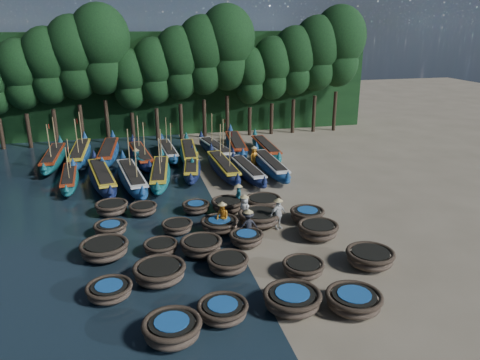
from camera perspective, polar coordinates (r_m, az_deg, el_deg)
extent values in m
plane|color=gray|center=(27.59, -2.15, -4.60)|extent=(120.00, 120.00, 0.00)
cube|color=black|center=(48.95, -7.99, 11.62)|extent=(40.00, 3.00, 10.00)
ellipsoid|color=brown|center=(17.81, -8.26, -17.85)|extent=(2.21, 2.21, 0.74)
torus|color=#392D21|center=(17.61, -8.31, -16.94)|extent=(2.20, 2.20, 0.22)
cylinder|color=black|center=(17.58, -8.32, -16.82)|extent=(1.65, 1.65, 0.07)
cylinder|color=#1A4F94|center=(17.55, -8.33, -16.71)|extent=(1.27, 1.27, 0.04)
ellipsoid|color=brown|center=(18.75, -2.11, -15.80)|extent=(2.07, 2.07, 0.61)
torus|color=#392D21|center=(18.59, -2.13, -15.07)|extent=(2.01, 2.01, 0.18)
cylinder|color=black|center=(18.57, -2.13, -14.98)|extent=(1.53, 1.53, 0.06)
cylinder|color=#1A4F94|center=(18.55, -2.13, -14.89)|extent=(1.18, 1.18, 0.04)
ellipsoid|color=brown|center=(19.33, 6.37, -14.57)|extent=(2.65, 2.65, 0.71)
torus|color=#392D21|center=(19.15, 6.40, -13.74)|extent=(2.37, 2.37, 0.21)
cylinder|color=black|center=(19.13, 6.41, -13.63)|extent=(1.80, 1.80, 0.06)
cylinder|color=#1A4F94|center=(19.10, 6.41, -13.52)|extent=(1.39, 1.39, 0.04)
ellipsoid|color=brown|center=(19.73, 13.68, -14.34)|extent=(2.48, 2.48, 0.67)
torus|color=#392D21|center=(19.56, 13.76, -13.57)|extent=(2.30, 2.30, 0.20)
cylinder|color=black|center=(19.54, 13.77, -13.47)|extent=(1.76, 1.76, 0.06)
cylinder|color=#1A4F94|center=(19.52, 13.78, -13.37)|extent=(1.35, 1.35, 0.04)
ellipsoid|color=brown|center=(20.67, -15.62, -13.04)|extent=(2.31, 2.31, 0.56)
torus|color=#392D21|center=(20.54, -15.69, -12.41)|extent=(1.94, 1.94, 0.17)
cylinder|color=black|center=(20.52, -15.69, -12.33)|extent=(1.48, 1.48, 0.05)
cylinder|color=#1A4F94|center=(20.50, -15.70, -12.25)|extent=(1.14, 1.14, 0.03)
ellipsoid|color=brown|center=(21.31, -9.77, -11.27)|extent=(2.27, 2.27, 0.74)
torus|color=#392D21|center=(21.14, -9.82, -10.46)|extent=(2.36, 2.36, 0.22)
cylinder|color=black|center=(21.12, -9.82, -10.35)|extent=(1.79, 1.79, 0.07)
ellipsoid|color=brown|center=(21.87, -1.48, -10.28)|extent=(2.00, 2.00, 0.64)
torus|color=#392D21|center=(21.73, -1.49, -9.59)|extent=(1.94, 1.94, 0.19)
cylinder|color=black|center=(21.71, -1.49, -9.50)|extent=(1.47, 1.47, 0.06)
ellipsoid|color=brown|center=(21.76, 7.71, -10.72)|extent=(2.34, 2.34, 0.58)
torus|color=#392D21|center=(21.63, 7.74, -10.09)|extent=(1.93, 1.93, 0.18)
cylinder|color=black|center=(21.61, 7.74, -10.01)|extent=(1.47, 1.47, 0.05)
ellipsoid|color=brown|center=(23.06, 15.55, -9.30)|extent=(2.73, 2.73, 0.71)
torus|color=#392D21|center=(22.91, 15.62, -8.56)|extent=(2.29, 2.29, 0.22)
cylinder|color=black|center=(22.89, 15.63, -8.46)|extent=(1.74, 1.74, 0.06)
ellipsoid|color=brown|center=(23.88, -16.19, -8.32)|extent=(2.39, 2.39, 0.73)
torus|color=#392D21|center=(23.73, -16.26, -7.58)|extent=(2.37, 2.37, 0.22)
cylinder|color=black|center=(23.71, -16.27, -7.49)|extent=(1.80, 1.80, 0.07)
ellipsoid|color=brown|center=(23.67, -9.64, -8.26)|extent=(2.08, 2.08, 0.57)
torus|color=#392D21|center=(23.55, -9.67, -7.67)|extent=(1.71, 1.71, 0.17)
cylinder|color=black|center=(23.54, -9.68, -7.60)|extent=(1.29, 1.29, 0.05)
ellipsoid|color=brown|center=(23.33, -4.75, -8.25)|extent=(1.92, 1.92, 0.73)
torus|color=#392D21|center=(23.18, -4.77, -7.50)|extent=(2.09, 2.09, 0.22)
cylinder|color=black|center=(23.16, -4.77, -7.40)|extent=(1.57, 1.57, 0.07)
ellipsoid|color=brown|center=(24.21, 0.78, -7.29)|extent=(1.71, 1.71, 0.61)
torus|color=#392D21|center=(24.09, 0.79, -6.68)|extent=(1.78, 1.78, 0.18)
cylinder|color=black|center=(24.07, 0.79, -6.60)|extent=(1.34, 1.34, 0.06)
cylinder|color=#1A4F94|center=(24.06, 0.79, -6.52)|extent=(1.03, 1.03, 0.04)
ellipsoid|color=brown|center=(25.24, 9.47, -6.24)|extent=(2.35, 2.35, 0.75)
torus|color=#392D21|center=(25.09, 9.51, -5.51)|extent=(2.19, 2.19, 0.23)
cylinder|color=black|center=(25.07, 9.51, -5.42)|extent=(1.64, 1.64, 0.07)
ellipsoid|color=brown|center=(26.23, -15.48, -5.89)|extent=(2.00, 2.00, 0.60)
torus|color=#392D21|center=(26.11, -15.54, -5.33)|extent=(1.80, 1.80, 0.18)
cylinder|color=black|center=(26.10, -15.55, -5.25)|extent=(1.36, 1.36, 0.05)
cylinder|color=#1A4F94|center=(26.08, -15.55, -5.18)|extent=(1.04, 1.04, 0.04)
ellipsoid|color=brown|center=(25.78, -7.66, -5.83)|extent=(1.66, 1.66, 0.56)
torus|color=#392D21|center=(25.67, -7.69, -5.29)|extent=(1.71, 1.71, 0.17)
cylinder|color=black|center=(25.65, -7.69, -5.22)|extent=(1.29, 1.29, 0.05)
ellipsoid|color=brown|center=(25.74, -2.51, -5.62)|extent=(2.49, 2.49, 0.64)
torus|color=#392D21|center=(25.62, -2.52, -5.01)|extent=(2.08, 2.08, 0.19)
cylinder|color=black|center=(25.60, -2.52, -4.93)|extent=(1.58, 1.58, 0.06)
cylinder|color=#1A4F94|center=(25.58, -2.52, -4.85)|extent=(1.22, 1.22, 0.04)
ellipsoid|color=brown|center=(26.44, 2.37, -4.80)|extent=(2.93, 2.93, 0.75)
torus|color=#392D21|center=(26.30, 2.38, -4.10)|extent=(2.41, 2.41, 0.23)
cylinder|color=black|center=(26.28, 2.38, -4.01)|extent=(1.83, 1.83, 0.07)
ellipsoid|color=brown|center=(27.15, 8.18, -4.41)|extent=(2.41, 2.41, 0.68)
torus|color=#392D21|center=(27.02, 8.21, -3.78)|extent=(1.99, 1.99, 0.21)
cylinder|color=black|center=(27.01, 8.22, -3.70)|extent=(1.50, 1.50, 0.06)
cylinder|color=#1A4F94|center=(26.99, 8.22, -3.62)|extent=(1.15, 1.15, 0.04)
ellipsoid|color=brown|center=(28.93, -15.36, -3.45)|extent=(2.24, 2.24, 0.66)
torus|color=#392D21|center=(28.82, -15.42, -2.87)|extent=(1.96, 1.96, 0.20)
cylinder|color=black|center=(28.80, -15.42, -2.80)|extent=(1.47, 1.47, 0.06)
ellipsoid|color=brown|center=(28.42, -11.71, -3.64)|extent=(1.99, 1.99, 0.59)
torus|color=#392D21|center=(28.32, -11.75, -3.12)|extent=(1.69, 1.69, 0.18)
cylinder|color=black|center=(28.30, -11.76, -3.06)|extent=(1.27, 1.27, 0.05)
ellipsoid|color=brown|center=(28.26, -5.39, -3.47)|extent=(1.84, 1.84, 0.57)
torus|color=#392D21|center=(28.16, -5.40, -2.96)|extent=(1.69, 1.69, 0.17)
cylinder|color=black|center=(28.15, -5.41, -2.90)|extent=(1.27, 1.27, 0.05)
cylinder|color=#1A4F94|center=(28.14, -5.41, -2.83)|extent=(0.98, 0.98, 0.03)
ellipsoid|color=brown|center=(28.23, -1.49, -3.25)|extent=(2.32, 2.32, 0.71)
torus|color=#392D21|center=(28.11, -1.50, -2.62)|extent=(2.02, 2.02, 0.22)
cylinder|color=black|center=(28.09, -1.50, -2.54)|extent=(1.51, 1.51, 0.06)
ellipsoid|color=brown|center=(28.75, 2.83, -2.89)|extent=(2.64, 2.64, 0.68)
torus|color=#392D21|center=(28.63, 2.84, -2.30)|extent=(2.24, 2.24, 0.21)
cylinder|color=black|center=(28.62, 2.85, -2.22)|extent=(1.71, 1.71, 0.06)
ellipsoid|color=#105B56|center=(34.96, -20.08, 0.12)|extent=(1.62, 7.14, 0.89)
cone|color=#105B56|center=(38.11, -19.96, 2.53)|extent=(0.39, 0.39, 0.53)
cone|color=#105B56|center=(31.52, -20.46, -0.89)|extent=(0.39, 0.39, 0.44)
cube|color=#992F12|center=(34.85, -20.15, 0.70)|extent=(1.19, 5.53, 0.11)
cube|color=black|center=(34.83, -20.16, 0.81)|extent=(0.92, 4.81, 0.09)
cylinder|color=#997F4C|center=(35.58, -20.12, 2.82)|extent=(0.06, 0.21, 2.48)
cylinder|color=#997F4C|center=(33.28, -20.30, 1.74)|extent=(0.06, 0.21, 2.48)
plane|color=red|center=(32.99, -20.28, 3.56)|extent=(0.00, 0.31, 0.31)
ellipsoid|color=#11153E|center=(34.07, -16.47, 0.21)|extent=(2.94, 8.85, 1.09)
cone|color=#11153E|center=(37.94, -17.40, 3.10)|extent=(0.48, 0.48, 0.65)
cone|color=#11153E|center=(29.86, -15.54, -0.98)|extent=(0.48, 0.48, 0.54)
cube|color=gold|center=(33.94, -16.54, 0.94)|extent=(2.21, 6.85, 0.13)
cube|color=black|center=(33.91, -16.56, 1.08)|extent=(1.78, 5.94, 0.11)
ellipsoid|color=navy|center=(33.45, -13.04, 0.16)|extent=(2.71, 8.85, 1.09)
cone|color=navy|center=(37.28, -14.15, 3.13)|extent=(0.48, 0.48, 0.65)
cone|color=navy|center=(29.26, -11.82, -1.09)|extent=(0.48, 0.48, 0.54)
cube|color=silver|center=(33.31, -13.10, 0.91)|extent=(2.03, 6.85, 0.13)
cube|color=black|center=(33.28, -13.11, 1.05)|extent=(1.62, 5.94, 0.11)
cylinder|color=#997F4C|center=(34.21, -13.42, 3.60)|extent=(0.08, 0.26, 3.05)
cylinder|color=#997F4C|center=(31.40, -12.60, 2.32)|extent=(0.08, 0.26, 3.05)
plane|color=red|center=(31.09, -12.48, 4.70)|extent=(0.00, 0.38, 0.38)
ellipsoid|color=#105B56|center=(34.03, -9.72, 0.65)|extent=(2.44, 8.31, 1.02)
cone|color=#105B56|center=(37.67, -9.55, 3.49)|extent=(0.45, 0.45, 0.61)
cone|color=#105B56|center=(30.06, -10.07, -0.59)|extent=(0.45, 0.45, 0.51)
cube|color=gold|center=(33.90, -9.76, 1.34)|extent=(1.82, 6.43, 0.12)
cube|color=black|center=(33.88, -9.77, 1.47)|extent=(1.45, 5.59, 0.10)
cylinder|color=#997F4C|center=(34.75, -9.62, 3.85)|extent=(0.07, 0.24, 2.87)
cylinder|color=#997F4C|center=(32.08, -9.80, 2.59)|extent=(0.07, 0.24, 2.87)
plane|color=red|center=(31.76, -9.65, 4.77)|extent=(0.00, 0.36, 0.36)
ellipsoid|color=#11153E|center=(35.49, -5.91, 1.51)|extent=(2.53, 7.67, 0.94)
cone|color=#11153E|center=(38.86, -5.86, 3.98)|extent=(0.42, 0.42, 0.57)
cone|color=#11153E|center=(31.81, -6.03, 0.53)|extent=(0.42, 0.42, 0.47)
cube|color=gold|center=(35.37, -5.93, 2.12)|extent=(1.90, 5.93, 0.11)
cube|color=black|center=(35.35, -5.93, 2.24)|extent=(1.53, 5.15, 0.09)
ellipsoid|color=#11153E|center=(35.13, -2.06, 1.50)|extent=(1.81, 8.30, 1.03)
cone|color=#11153E|center=(38.71, -3.53, 4.14)|extent=(0.45, 0.45, 0.62)
cone|color=#11153E|center=(31.24, -0.27, 0.48)|extent=(0.45, 0.45, 0.52)
cube|color=gold|center=(35.00, -2.07, 2.17)|extent=(1.33, 6.43, 0.12)
cube|color=black|center=(34.98, -2.07, 2.30)|extent=(1.02, 5.59, 0.10)
cylinder|color=#997F4C|center=(35.86, -2.42, 4.59)|extent=(0.07, 0.25, 2.89)
cylinder|color=#997F4C|center=(33.25, -1.27, 3.46)|extent=(0.07, 0.25, 2.89)
plane|color=red|center=(32.98, -1.02, 5.59)|extent=(0.00, 0.36, 0.36)
ellipsoid|color=#11153E|center=(34.46, 0.89, 1.08)|extent=(1.82, 7.62, 0.94)
cone|color=#11153E|center=(37.65, -0.87, 3.60)|extent=(0.42, 0.42, 0.57)
cone|color=#11153E|center=(30.98, 3.02, 0.11)|extent=(0.42, 0.42, 0.47)
cube|color=silver|center=(34.34, 0.89, 1.71)|extent=(1.35, 5.90, 0.11)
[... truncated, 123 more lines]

